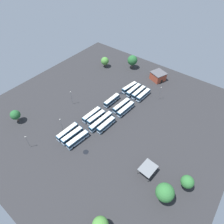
{
  "coord_description": "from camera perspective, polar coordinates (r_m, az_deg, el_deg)",
  "views": [
    {
      "loc": [
        60.02,
        49.16,
        79.77
      ],
      "look_at": [
        -1.11,
        1.34,
        1.59
      ],
      "focal_mm": 30.71,
      "sensor_mm": 36.0,
      "label": 1
    }
  ],
  "objects": [
    {
      "name": "bus_row0_slot2",
      "position": [
        123.95,
        7.94,
        5.8
      ],
      "size": [
        12.58,
        3.04,
        3.63
      ],
      "color": "teal",
      "rests_on": "ground_plane"
    },
    {
      "name": "bus_row3_slot1",
      "position": [
        100.56,
        -11.76,
        -6.89
      ],
      "size": [
        12.59,
        3.64,
        3.63
      ],
      "color": "teal",
      "rests_on": "ground_plane"
    },
    {
      "name": "bus_row1_slot2",
      "position": [
        113.68,
        2.84,
        1.92
      ],
      "size": [
        13.24,
        3.64,
        3.63
      ],
      "color": "teal",
      "rests_on": "ground_plane"
    },
    {
      "name": "tree_northwest",
      "position": [
        115.99,
        -26.86,
        -0.77
      ],
      "size": [
        5.31,
        5.31,
        7.91
      ],
      "color": "brown",
      "rests_on": "ground_plane"
    },
    {
      "name": "lamp_post_far_corner",
      "position": [
        101.56,
        -23.82,
        -8.01
      ],
      "size": [
        0.56,
        0.28,
        8.18
      ],
      "color": "slate",
      "rests_on": "ground_plane"
    },
    {
      "name": "tree_east_edge",
      "position": [
        147.02,
        6.09,
        15.07
      ],
      "size": [
        7.28,
        7.28,
        10.16
      ],
      "color": "brown",
      "rests_on": "ground_plane"
    },
    {
      "name": "bus_row3_slot0",
      "position": [
        102.62,
        -13.1,
        -5.78
      ],
      "size": [
        12.88,
        3.14,
        3.63
      ],
      "color": "teal",
      "rests_on": "ground_plane"
    },
    {
      "name": "bus_row0_slot1",
      "position": [
        125.4,
        6.46,
        6.5
      ],
      "size": [
        12.99,
        3.15,
        3.63
      ],
      "color": "teal",
      "rests_on": "ground_plane"
    },
    {
      "name": "lamp_post_mid_lot",
      "position": [
        103.02,
        -14.84,
        -3.56
      ],
      "size": [
        0.56,
        0.28,
        8.62
      ],
      "color": "slate",
      "rests_on": "ground_plane"
    },
    {
      "name": "puddle_front_lane",
      "position": [
        95.92,
        -7.79,
        -11.72
      ],
      "size": [
        2.77,
        2.77,
        0.01
      ],
      "primitive_type": "cylinder",
      "color": "black",
      "rests_on": "ground_plane"
    },
    {
      "name": "puddle_between_rows",
      "position": [
        125.22,
        2.77,
        5.58
      ],
      "size": [
        2.46,
        2.46,
        0.01
      ],
      "primitive_type": "cylinder",
      "color": "black",
      "rests_on": "ground_plane"
    },
    {
      "name": "bus_row2_slot0",
      "position": [
        108.74,
        -6.04,
        -0.84
      ],
      "size": [
        12.64,
        3.16,
        3.63
      ],
      "color": "teal",
      "rests_on": "ground_plane"
    },
    {
      "name": "bus_row2_slot2",
      "position": [
        104.89,
        -3.29,
        -2.81
      ],
      "size": [
        16.28,
        3.46,
        3.63
      ],
      "color": "teal",
      "rests_on": "ground_plane"
    },
    {
      "name": "maintenance_shelter",
      "position": [
        87.9,
        10.67,
        -16.08
      ],
      "size": [
        8.05,
        6.67,
        3.94
      ],
      "color": "slate",
      "rests_on": "ground_plane"
    },
    {
      "name": "tree_northeast",
      "position": [
        81.96,
        15.48,
        -22.09
      ],
      "size": [
        7.31,
        7.31,
        9.77
      ],
      "color": "brown",
      "rests_on": "ground_plane"
    },
    {
      "name": "depot_building",
      "position": [
        139.15,
        13.55,
        10.35
      ],
      "size": [
        11.24,
        11.35,
        5.82
      ],
      "color": "#99422D",
      "rests_on": "ground_plane"
    },
    {
      "name": "tree_north_edge",
      "position": [
        87.64,
        21.51,
        -18.77
      ],
      "size": [
        5.38,
        5.38,
        7.82
      ],
      "color": "brown",
      "rests_on": "ground_plane"
    },
    {
      "name": "bus_row2_slot1",
      "position": [
        106.97,
        -4.69,
        -1.7
      ],
      "size": [
        12.13,
        3.59,
        3.63
      ],
      "color": "teal",
      "rests_on": "ground_plane"
    },
    {
      "name": "bus_row3_slot2",
      "position": [
        98.43,
        -10.18,
        -8.11
      ],
      "size": [
        12.82,
        3.81,
        3.63
      ],
      "color": "teal",
      "rests_on": "ground_plane"
    },
    {
      "name": "bus_row1_slot3",
      "position": [
        111.66,
        4.1,
        0.86
      ],
      "size": [
        13.27,
        3.38,
        3.63
      ],
      "color": "teal",
      "rests_on": "ground_plane"
    },
    {
      "name": "ground_plane",
      "position": [
        111.27,
        -0.9,
        -0.59
      ],
      "size": [
        131.55,
        131.55,
        0.0
      ],
      "primitive_type": "plane",
      "color": "#28282B"
    },
    {
      "name": "bus_row2_slot3",
      "position": [
        103.14,
        -1.75,
        -3.83
      ],
      "size": [
        12.27,
        3.26,
        3.63
      ],
      "color": "teal",
      "rests_on": "ground_plane"
    },
    {
      "name": "puddle_centre_drain",
      "position": [
        113.47,
        -0.25,
        0.54
      ],
      "size": [
        2.56,
        2.56,
        0.01
      ],
      "primitive_type": "cylinder",
      "color": "black",
      "rests_on": "ground_plane"
    },
    {
      "name": "bus_row0_slot0",
      "position": [
        127.29,
        5.24,
        7.29
      ],
      "size": [
        12.29,
        4.28,
        3.63
      ],
      "color": "teal",
      "rests_on": "ground_plane"
    },
    {
      "name": "bus_row1_slot0",
      "position": [
        117.0,
        -0.07,
        3.49
      ],
      "size": [
        12.21,
        3.03,
        3.63
      ],
      "color": "teal",
      "rests_on": "ground_plane"
    },
    {
      "name": "tree_west_edge",
      "position": [
        148.64,
        -2.13,
        14.93
      ],
      "size": [
        5.86,
        5.86,
        7.83
      ],
      "color": "brown",
      "rests_on": "ground_plane"
    },
    {
      "name": "lamp_post_by_building",
      "position": [
        121.01,
        14.08,
        5.59
      ],
      "size": [
        0.56,
        0.28,
        9.49
      ],
      "color": "slate",
      "rests_on": "ground_plane"
    },
    {
      "name": "bus_row0_slot3",
      "position": [
        122.38,
        9.3,
        5.01
      ],
      "size": [
        12.33,
        3.16,
        3.63
      ],
      "color": "teal",
      "rests_on": "ground_plane"
    },
    {
      "name": "lamp_post_near_entrance",
      "position": [
        116.62,
        -11.95,
        4.31
      ],
      "size": [
        0.56,
        0.28,
        9.56
      ],
      "color": "slate",
      "rests_on": "ground_plane"
    }
  ]
}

